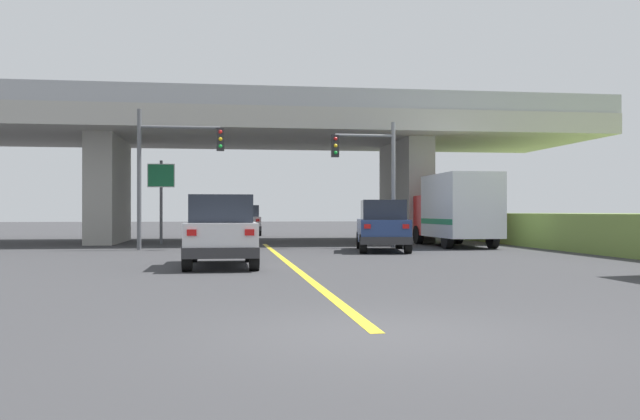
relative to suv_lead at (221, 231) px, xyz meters
name	(u,v)px	position (x,y,z in m)	size (l,w,h in m)	color
ground	(261,242)	(2.02, 16.42, -1.01)	(160.00, 160.00, 0.00)	#353538
overpass_bridge	(261,142)	(2.02, 16.42, 4.23)	(34.17, 10.86, 7.24)	#A8A59E
lane_divider_stripe	(288,263)	(2.02, 1.20, -1.01)	(0.20, 24.90, 0.01)	yellow
suv_lead	(221,231)	(0.00, 0.00, 0.00)	(2.00, 4.55, 2.02)	silver
suv_crossing	(382,226)	(6.31, 6.90, 0.00)	(2.60, 4.89, 2.02)	navy
box_truck	(456,209)	(10.44, 10.07, 0.66)	(2.33, 6.55, 3.23)	red
sedan_oncoming	(246,220)	(1.54, 26.96, 0.00)	(1.89, 4.81, 2.02)	silver
traffic_signal_nearside	(373,167)	(6.50, 9.58, 2.50)	(2.84, 0.36, 5.50)	slate
traffic_signal_farside	(168,160)	(-2.22, 9.31, 2.69)	(3.57, 0.36, 5.81)	#56595E
highway_sign	(161,184)	(-2.96, 14.38, 1.90)	(1.31, 0.17, 4.07)	#56595E
semi_truck_distant	(222,212)	(-0.12, 44.68, 0.53)	(2.33, 6.48, 2.90)	navy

